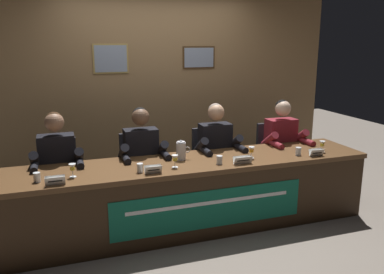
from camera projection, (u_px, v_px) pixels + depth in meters
The scene contains 24 objects.
ground_plane at pixel (192, 225), 4.23m from camera, with size 12.00×12.00×0.00m, color #70665B.
wall_back_panelled at pixel (156, 88), 5.30m from camera, with size 4.99×0.14×2.60m.
conference_table at pixel (196, 184), 4.01m from camera, with size 3.79×0.76×0.72m.
chair_far_left at pixel (59, 183), 4.23m from camera, with size 0.44×0.45×0.90m.
panelist_far_left at pixel (58, 164), 3.98m from camera, with size 0.51×0.48×1.23m.
nameplate_far_left at pixel (55, 181), 3.36m from camera, with size 0.17×0.06×0.08m.
juice_glass_far_left at pixel (72, 168), 3.55m from camera, with size 0.06×0.06×0.12m.
water_cup_far_left at pixel (37, 178), 3.43m from camera, with size 0.06×0.06×0.08m.
chair_center_left at pixel (140, 174), 4.50m from camera, with size 0.44×0.45×0.90m.
panelist_center_left at pixel (143, 156), 4.26m from camera, with size 0.51×0.48×1.23m.
nameplate_center_left at pixel (153, 169), 3.65m from camera, with size 0.16×0.06×0.08m.
juice_glass_center_left at pixel (175, 159), 3.82m from camera, with size 0.06×0.06×0.12m.
water_cup_center_left at pixel (140, 168), 3.69m from camera, with size 0.06×0.06×0.08m.
chair_center_right at pixel (211, 167), 4.78m from camera, with size 0.44×0.45×0.90m.
panelist_center_right at pixel (218, 149), 4.53m from camera, with size 0.51×0.48×1.23m.
nameplate_center_right at pixel (243, 160), 3.94m from camera, with size 0.19×0.06×0.08m.
juice_glass_center_right at pixel (251, 150), 4.12m from camera, with size 0.06×0.06×0.12m.
water_cup_center_right at pixel (219, 160), 3.94m from camera, with size 0.06×0.06×0.08m.
chair_far_right at pixel (274, 160), 5.05m from camera, with size 0.44×0.45×0.90m.
panelist_far_right at pixel (284, 143), 4.81m from camera, with size 0.51×0.48×1.23m.
nameplate_far_right at pixel (316, 152), 4.21m from camera, with size 0.16×0.06×0.08m.
juice_glass_far_right at pixel (322, 144), 4.36m from camera, with size 0.06×0.06×0.12m.
water_cup_far_right at pixel (298, 152), 4.25m from camera, with size 0.06×0.06×0.08m.
water_pitcher_central at pixel (181, 151), 4.08m from camera, with size 0.15×0.10×0.21m.
Camera 1 is at (-1.26, -3.68, 1.91)m, focal length 37.04 mm.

